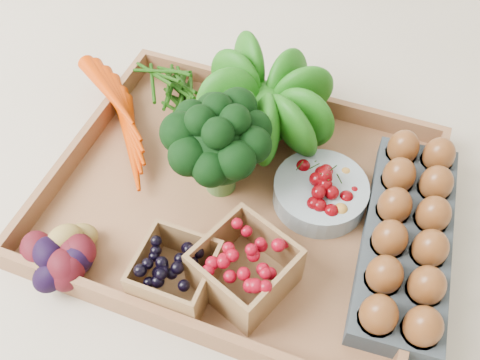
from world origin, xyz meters
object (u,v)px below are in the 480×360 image
(tray, at_px, (240,201))
(cherry_bowl, at_px, (320,193))
(broccoli, at_px, (220,160))
(egg_carton, at_px, (406,239))

(tray, relative_size, cherry_bowl, 3.94)
(broccoli, distance_m, cherry_bowl, 0.16)
(broccoli, height_order, egg_carton, broccoli)
(egg_carton, bearing_deg, tray, 176.48)
(tray, bearing_deg, broccoli, 161.36)
(tray, relative_size, egg_carton, 1.66)
(egg_carton, bearing_deg, broccoli, 173.87)
(broccoli, bearing_deg, cherry_bowl, 10.31)
(tray, distance_m, egg_carton, 0.25)
(tray, bearing_deg, cherry_bowl, 19.33)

